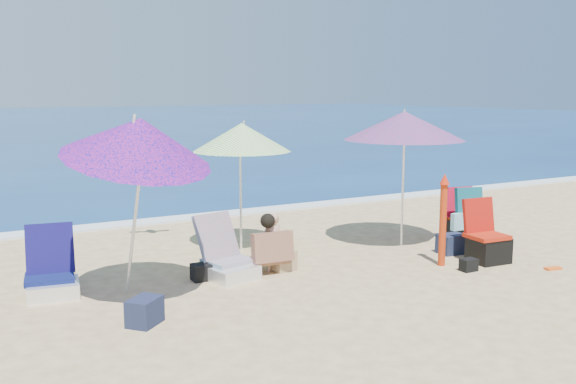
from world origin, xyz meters
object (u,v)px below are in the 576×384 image
umbrella_blue (139,139)px  person_center (272,244)px  umbrella_turquoise (404,126)px  chair_navy (52,277)px  camp_chair_left (487,243)px  chair_rainbow (227,261)px  furled_umbrella (443,215)px  camp_chair_right (464,222)px  umbrella_striped (242,137)px

umbrella_blue → person_center: 2.45m
umbrella_turquoise → person_center: 2.97m
umbrella_turquoise → umbrella_blue: (-4.42, -0.77, 0.01)m
umbrella_blue → chair_navy: size_ratio=2.71×
camp_chair_left → chair_rainbow: bearing=162.8°
chair_rainbow → umbrella_blue: bearing=-159.0°
chair_navy → furled_umbrella: bearing=-14.8°
umbrella_turquoise → chair_navy: 5.57m
furled_umbrella → camp_chair_right: 1.60m
chair_rainbow → person_center: bearing=-9.1°
furled_umbrella → chair_navy: bearing=165.2°
chair_navy → chair_rainbow: chair_rainbow is taller
umbrella_striped → person_center: umbrella_striped is taller
umbrella_blue → camp_chair_right: bearing=4.5°
person_center → umbrella_striped: bearing=81.4°
camp_chair_right → furled_umbrella: bearing=-145.1°
umbrella_striped → camp_chair_left: size_ratio=2.20×
camp_chair_left → person_center: 3.14m
chair_navy → camp_chair_left: bearing=-14.6°
umbrella_turquoise → camp_chair_left: bearing=-72.7°
umbrella_blue → camp_chair_left: umbrella_blue is taller
umbrella_striped → camp_chair_right: bearing=-21.7°
umbrella_blue → furled_umbrella: umbrella_blue is taller
umbrella_striped → umbrella_blue: size_ratio=0.86×
furled_umbrella → person_center: bearing=159.5°
umbrella_striped → chair_navy: size_ratio=2.32×
umbrella_blue → chair_navy: (-0.88, 0.87, -1.70)m
chair_rainbow → person_center: person_center is taller
umbrella_blue → camp_chair_right: size_ratio=2.51×
person_center → chair_navy: bearing=170.1°
umbrella_striped → furled_umbrella: bearing=-47.1°
camp_chair_left → person_center: (-2.97, 1.01, 0.13)m
umbrella_blue → camp_chair_right: umbrella_blue is taller
umbrella_blue → furled_umbrella: bearing=-6.3°
umbrella_striped → camp_chair_left: (2.76, -2.38, -1.47)m
chair_rainbow → furled_umbrella: bearing=-18.2°
umbrella_blue → chair_navy: bearing=135.4°
chair_navy → chair_rainbow: bearing=-10.1°
furled_umbrella → camp_chair_left: size_ratio=1.45×
umbrella_blue → camp_chair_right: (5.43, 0.43, -1.58)m
umbrella_striped → chair_navy: umbrella_striped is taller
chair_rainbow → camp_chair_left: 3.76m
chair_rainbow → umbrella_striped: bearing=56.8°
furled_umbrella → chair_rainbow: bearing=161.8°
furled_umbrella → umbrella_blue: bearing=173.7°
furled_umbrella → chair_navy: 5.24m
umbrella_blue → furled_umbrella: 4.35m
umbrella_striped → camp_chair_right: umbrella_striped is taller
umbrella_turquoise → umbrella_striped: bearing=157.1°
umbrella_blue → chair_rainbow: size_ratio=2.55×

